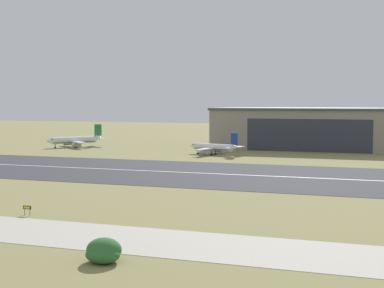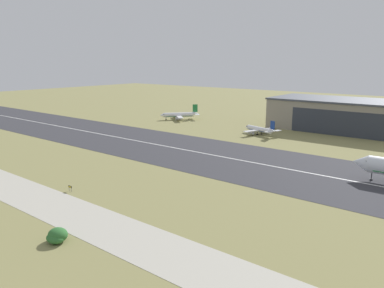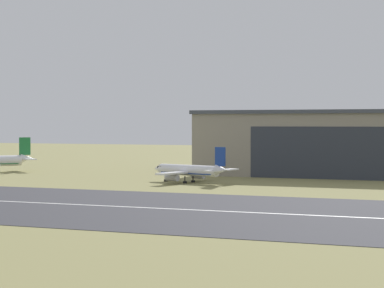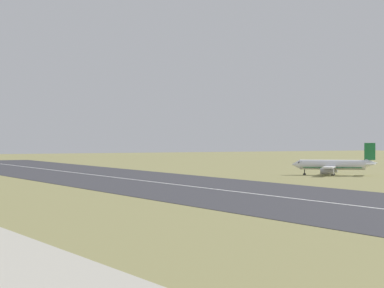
{
  "view_description": "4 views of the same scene",
  "coord_description": "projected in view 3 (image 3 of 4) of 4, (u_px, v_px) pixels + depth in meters",
  "views": [
    {
      "loc": [
        58.15,
        -31.66,
        18.46
      ],
      "look_at": [
        16.04,
        97.69,
        7.59
      ],
      "focal_mm": 50.0,
      "sensor_mm": 36.0,
      "label": 1
    },
    {
      "loc": [
        93.12,
        -14.45,
        35.09
      ],
      "look_at": [
        18.88,
        79.37,
        8.42
      ],
      "focal_mm": 35.0,
      "sensor_mm": 36.0,
      "label": 2
    },
    {
      "loc": [
        67.59,
        -3.28,
        12.77
      ],
      "look_at": [
        33.87,
        82.27,
        10.23
      ],
      "focal_mm": 70.0,
      "sensor_mm": 36.0,
      "label": 3
    },
    {
      "loc": [
        155.55,
        11.02,
        11.57
      ],
      "look_at": [
        19.4,
        78.21,
        9.85
      ],
      "focal_mm": 85.0,
      "sensor_mm": 36.0,
      "label": 4
    }
  ],
  "objects": [
    {
      "name": "airplane_parked_centre",
      "position": [
        189.0,
        171.0,
        160.23
      ],
      "size": [
        20.44,
        18.24,
        7.85
      ],
      "color": "white",
      "rests_on": "ground_plane"
    },
    {
      "name": "hangar_building",
      "position": [
        358.0,
        143.0,
        184.47
      ],
      "size": [
        76.06,
        35.11,
        15.94
      ],
      "color": "gray",
      "rests_on": "ground_plane"
    },
    {
      "name": "runway_strip",
      "position": [
        33.0,
        203.0,
        119.88
      ],
      "size": [
        468.85,
        47.94,
        0.06
      ],
      "primitive_type": "cube",
      "color": "#333338",
      "rests_on": "ground_plane"
    },
    {
      "name": "runway_centreline",
      "position": [
        33.0,
        203.0,
        119.88
      ],
      "size": [
        421.97,
        0.7,
        0.01
      ],
      "primitive_type": "cube",
      "color": "silver",
      "rests_on": "runway_strip"
    }
  ]
}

